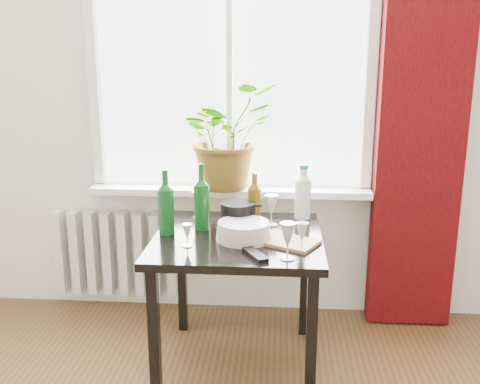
# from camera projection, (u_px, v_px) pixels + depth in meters

# --- Properties ---
(window) EXTENTS (1.72, 0.08, 1.62)m
(window) POSITION_uv_depth(u_px,v_px,m) (230.00, 61.00, 3.18)
(window) COLOR white
(window) RESTS_ON ground
(windowsill) EXTENTS (1.72, 0.20, 0.04)m
(windowsill) POSITION_uv_depth(u_px,v_px,m) (230.00, 190.00, 3.30)
(windowsill) COLOR white
(windowsill) RESTS_ON ground
(curtain) EXTENTS (0.50, 0.12, 2.56)m
(curtain) POSITION_uv_depth(u_px,v_px,m) (422.00, 116.00, 3.07)
(curtain) COLOR #360406
(curtain) RESTS_ON ground
(radiator) EXTENTS (0.80, 0.10, 0.55)m
(radiator) POSITION_uv_depth(u_px,v_px,m) (116.00, 253.00, 3.49)
(radiator) COLOR silver
(radiator) RESTS_ON ground
(table) EXTENTS (0.85, 0.85, 0.74)m
(table) POSITION_uv_depth(u_px,v_px,m) (238.00, 252.00, 2.76)
(table) COLOR black
(table) RESTS_ON ground
(potted_plant) EXTENTS (0.76, 0.75, 0.64)m
(potted_plant) POSITION_uv_depth(u_px,v_px,m) (226.00, 136.00, 3.21)
(potted_plant) COLOR #2C751F
(potted_plant) RESTS_ON windowsill
(wine_bottle_left) EXTENTS (0.11, 0.11, 0.34)m
(wine_bottle_left) POSITION_uv_depth(u_px,v_px,m) (166.00, 201.00, 2.72)
(wine_bottle_left) COLOR #0C4318
(wine_bottle_left) RESTS_ON table
(wine_bottle_right) EXTENTS (0.08, 0.08, 0.36)m
(wine_bottle_right) POSITION_uv_depth(u_px,v_px,m) (202.00, 196.00, 2.79)
(wine_bottle_right) COLOR #0D4411
(wine_bottle_right) RESTS_ON table
(bottle_amber) EXTENTS (0.07, 0.07, 0.30)m
(bottle_amber) POSITION_uv_depth(u_px,v_px,m) (254.00, 198.00, 2.87)
(bottle_amber) COLOR #65410B
(bottle_amber) RESTS_ON table
(cleaning_bottle) EXTENTS (0.10, 0.10, 0.32)m
(cleaning_bottle) POSITION_uv_depth(u_px,v_px,m) (303.00, 191.00, 2.99)
(cleaning_bottle) COLOR white
(cleaning_bottle) RESTS_ON table
(wineglass_front_right) EXTENTS (0.09, 0.09, 0.17)m
(wineglass_front_right) POSITION_uv_depth(u_px,v_px,m) (288.00, 241.00, 2.39)
(wineglass_front_right) COLOR #B6BEC4
(wineglass_front_right) RESTS_ON table
(wineglass_far_right) EXTENTS (0.08, 0.08, 0.14)m
(wineglass_far_right) POSITION_uv_depth(u_px,v_px,m) (302.00, 236.00, 2.50)
(wineglass_far_right) COLOR silver
(wineglass_far_right) RESTS_ON table
(wineglass_back_center) EXTENTS (0.10, 0.10, 0.17)m
(wineglass_back_center) POSITION_uv_depth(u_px,v_px,m) (271.00, 210.00, 2.87)
(wineglass_back_center) COLOR silver
(wineglass_back_center) RESTS_ON table
(wineglass_back_left) EXTENTS (0.09, 0.09, 0.16)m
(wineglass_back_left) POSITION_uv_depth(u_px,v_px,m) (198.00, 205.00, 3.01)
(wineglass_back_left) COLOR silver
(wineglass_back_left) RESTS_ON table
(wineglass_front_left) EXTENTS (0.06, 0.06, 0.11)m
(wineglass_front_left) POSITION_uv_depth(u_px,v_px,m) (187.00, 235.00, 2.55)
(wineglass_front_left) COLOR silver
(wineglass_front_left) RESTS_ON table
(plate_stack) EXTENTS (0.29, 0.29, 0.09)m
(plate_stack) POSITION_uv_depth(u_px,v_px,m) (244.00, 231.00, 2.66)
(plate_stack) COLOR beige
(plate_stack) RESTS_ON table
(fondue_pot) EXTENTS (0.24, 0.22, 0.14)m
(fondue_pot) POSITION_uv_depth(u_px,v_px,m) (238.00, 216.00, 2.82)
(fondue_pot) COLOR black
(fondue_pot) RESTS_ON table
(tv_remote) EXTENTS (0.13, 0.18, 0.02)m
(tv_remote) POSITION_uv_depth(u_px,v_px,m) (255.00, 255.00, 2.44)
(tv_remote) COLOR black
(tv_remote) RESTS_ON table
(cutting_board) EXTENTS (0.36, 0.31, 0.02)m
(cutting_board) POSITION_uv_depth(u_px,v_px,m) (286.00, 241.00, 2.61)
(cutting_board) COLOR #9E7447
(cutting_board) RESTS_ON table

